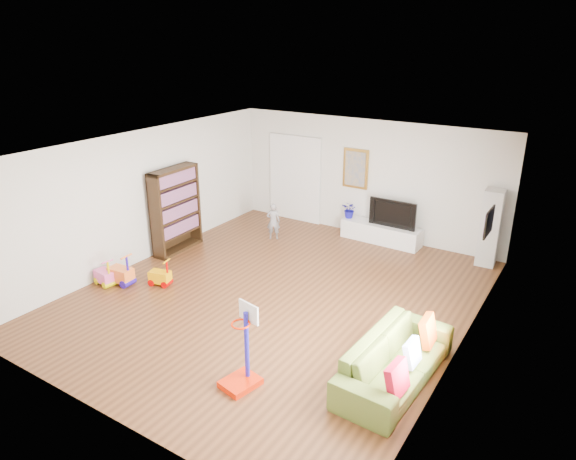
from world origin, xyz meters
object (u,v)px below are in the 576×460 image
Objects in this scene: sofa at (396,359)px; basketball_hoop at (239,348)px; bookshelf at (176,210)px; media_console at (381,233)px.

sofa is 1.83× the size of basketball_hoop.
bookshelf is 6.02m from sofa.
bookshelf is at bearing -140.11° from media_console.
bookshelf is 0.84× the size of sofa.
media_console is 1.00× the size of bookshelf.
bookshelf reaches higher than basketball_hoop.
basketball_hoop reaches higher than media_console.
bookshelf reaches higher than media_console.
media_console is 5.06m from sofa.
sofa is (5.72, -1.78, -0.60)m from bookshelf.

